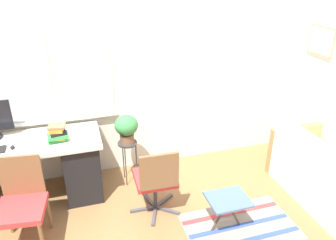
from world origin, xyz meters
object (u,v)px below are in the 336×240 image
at_px(potted_plant, 126,127).
at_px(couch_loveseat, 327,179).
at_px(plant_stand, 128,147).
at_px(desk_chair_wooden, 21,201).
at_px(office_chair_swivel, 156,179).
at_px(folding_stool, 228,201).
at_px(mouse, 12,147).
at_px(book_stack, 57,133).

bearing_deg(potted_plant, couch_loveseat, -26.14).
bearing_deg(plant_stand, potted_plant, 0.00).
xyz_separation_m(desk_chair_wooden, potted_plant, (1.16, 0.69, 0.30)).
xyz_separation_m(desk_chair_wooden, plant_stand, (1.16, 0.69, 0.02)).
bearing_deg(potted_plant, plant_stand, 0.00).
distance_m(office_chair_swivel, plant_stand, 0.71).
xyz_separation_m(plant_stand, folding_stool, (0.82, -1.13, -0.14)).
relative_size(desk_chair_wooden, folding_stool, 2.13).
height_order(office_chair_swivel, folding_stool, office_chair_swivel).
xyz_separation_m(office_chair_swivel, potted_plant, (-0.18, 0.68, 0.32)).
relative_size(mouse, folding_stool, 0.17).
bearing_deg(plant_stand, couch_loveseat, -26.14).
distance_m(desk_chair_wooden, plant_stand, 1.35).
bearing_deg(potted_plant, mouse, -173.22).
distance_m(book_stack, couch_loveseat, 3.09).
xyz_separation_m(plant_stand, potted_plant, (0.00, 0.00, 0.28)).
height_order(office_chair_swivel, potted_plant, potted_plant).
bearing_deg(book_stack, plant_stand, 8.08).
relative_size(couch_loveseat, folding_stool, 3.51).
height_order(potted_plant, folding_stool, potted_plant).
bearing_deg(book_stack, mouse, -175.41).
bearing_deg(couch_loveseat, folding_stool, 93.83).
xyz_separation_m(mouse, potted_plant, (1.24, 0.15, -0.01)).
distance_m(mouse, potted_plant, 1.25).
distance_m(book_stack, potted_plant, 0.79).
xyz_separation_m(desk_chair_wooden, couch_loveseat, (3.28, -0.35, -0.19)).
relative_size(mouse, plant_stand, 0.13).
bearing_deg(office_chair_swivel, book_stack, -28.75).
relative_size(book_stack, plant_stand, 0.41).
xyz_separation_m(mouse, folding_stool, (2.06, -0.98, -0.43)).
bearing_deg(folding_stool, office_chair_swivel, 145.21).
bearing_deg(couch_loveseat, potted_plant, 63.86).
height_order(mouse, book_stack, book_stack).
bearing_deg(desk_chair_wooden, mouse, 105.84).
distance_m(book_stack, desk_chair_wooden, 0.80).
distance_m(couch_loveseat, potted_plant, 2.41).
bearing_deg(desk_chair_wooden, folding_stool, -5.16).
bearing_deg(couch_loveseat, book_stack, 72.19).
bearing_deg(couch_loveseat, plant_stand, 63.86).
bearing_deg(plant_stand, office_chair_swivel, -75.33).
relative_size(desk_chair_wooden, plant_stand, 1.58).
bearing_deg(mouse, potted_plant, 6.78).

